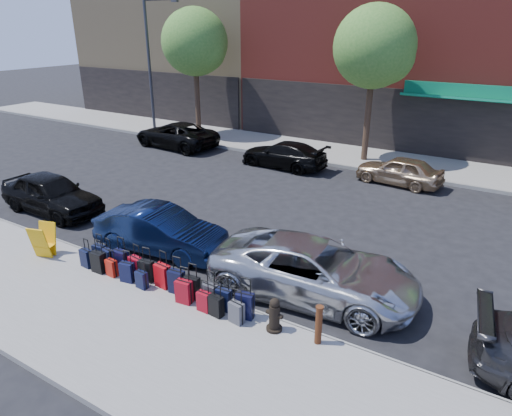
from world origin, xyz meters
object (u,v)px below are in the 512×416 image
Objects in this scene: streetlight at (151,57)px; car_far_2 at (399,170)px; tree_left at (197,44)px; bollard at (319,324)px; car_near_1 at (161,231)px; car_near_2 at (314,270)px; suitcase_front_5 at (163,276)px; car_near_0 at (51,193)px; tree_center at (377,49)px; car_far_0 at (176,135)px; fire_hydrant at (274,315)px; display_rack at (44,241)px; car_far_1 at (284,154)px.

car_far_2 is (15.71, -1.80, -4.04)m from streetlight.
tree_left is 20.74m from bollard.
bollard is at bearing -112.31° from car_near_1.
suitcase_front_5 is at bearing 113.26° from car_near_2.
suitcase_front_5 is at bearing -46.79° from streetlight.
bollard is 11.75m from car_near_0.
car_far_0 is at bearing -165.70° from tree_center.
display_rack reaches higher than fire_hydrant.
fire_hydrant is at bearing 4.38° from suitcase_front_5.
suitcase_front_5 is 3.93m from car_near_2.
streetlight is 20.39m from car_near_2.
car_far_1 is (-5.94, 11.53, 0.10)m from fire_hydrant.
display_rack is at bearing -128.52° from car_near_0.
car_far_2 is at bearing 81.69° from suitcase_front_5.
car_near_0 is (-7.19, 1.97, 0.26)m from suitcase_front_5.
suitcase_front_5 is at bearing 15.59° from car_far_1.
car_near_2 reaches higher than car_near_1.
car_near_1 reaches higher than bollard.
car_far_2 is (-0.51, 9.91, -0.11)m from car_near_2.
tree_center is at bearing -31.68° from car_near_0.
tree_left is at bearing 180.00° from tree_center.
car_far_0 reaches higher than display_rack.
car_near_1 reaches higher than car_far_1.
suitcase_front_5 reaches higher than bollard.
fire_hydrant is at bearing 7.85° from car_far_2.
fire_hydrant is 0.15× the size of car_near_2.
streetlight is 16.32m from car_far_2.
tree_center is at bearing -16.70° from car_near_1.
tree_center is at bearing 92.96° from suitcase_front_5.
car_near_2 is at bearing 0.78° from display_rack.
car_near_1 is 0.78× the size of car_near_2.
suitcase_front_5 is 0.24× the size of car_near_0.
streetlight reaches higher than tree_left.
car_near_2 is 1.23× the size of car_far_1.
car_near_0 is at bearing 123.59° from display_rack.
streetlight is at bearing 141.66° from bollard.
car_far_2 is at bearing 95.30° from fire_hydrant.
bollard is at bearing -158.65° from car_near_2.
streetlight is 1.51× the size of car_near_2.
tree_left is 1.37× the size of car_near_2.
car_far_2 is at bearing -2.91° from car_near_2.
car_near_2 reaches higher than car_far_2.
tree_left is 8.91× the size of fire_hydrant.
display_rack is at bearing -176.24° from bollard.
streetlight is 1.87× the size of car_near_0.
fire_hydrant is 1.03m from bollard.
car_near_2 is at bearing 117.22° from bollard.
car_near_0 is at bearing -23.02° from car_far_1.
suitcase_front_5 is at bearing -104.63° from car_near_0.
car_near_0 is at bearing 80.82° from car_near_1.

